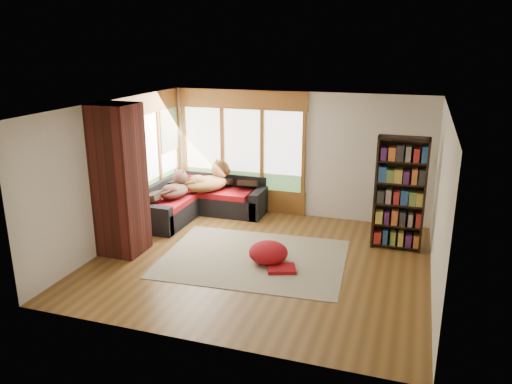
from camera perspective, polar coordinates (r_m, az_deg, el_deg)
The scene contains 17 objects.
floor at distance 8.53m, azimuth 0.47°, elevation -7.87°, with size 5.50×5.50×0.00m, color brown.
ceiling at distance 7.80m, azimuth 0.52°, elevation 9.74°, with size 5.50×5.50×0.00m, color white.
wall_back at distance 10.40m, azimuth 4.69°, elevation 4.25°, with size 5.50×0.04×2.60m, color silver.
wall_front at distance 5.87m, azimuth -6.99°, elevation -6.05°, with size 5.50×0.04×2.60m, color silver.
wall_left at distance 9.25m, azimuth -15.98°, elevation 2.02°, with size 0.04×5.00×2.60m, color silver.
wall_right at distance 7.73m, azimuth 20.32°, elevation -1.30°, with size 0.04×5.00×2.60m, color silver.
windows_back at distance 10.70m, azimuth -1.62°, elevation 4.93°, with size 2.82×0.10×1.90m.
windows_left at distance 10.20m, azimuth -12.14°, elevation 3.96°, with size 0.10×2.62×1.90m.
roller_blind at distance 10.82m, azimuth -9.94°, elevation 6.98°, with size 0.03×0.72×0.90m, color gray.
brick_chimney at distance 8.78m, azimuth -15.33°, elevation 1.29°, with size 0.70×0.70×2.60m, color #471914.
sectional_sofa at distance 10.56m, azimuth -6.84°, elevation -1.24°, with size 2.20×2.20×0.80m.
area_rug at distance 8.61m, azimuth -0.27°, elevation -7.58°, with size 3.07×2.35×0.01m, color beige.
bookshelf at distance 9.04m, azimuth 16.09°, elevation -0.22°, with size 0.87×0.29×2.02m.
pouf at distance 8.40m, azimuth 1.42°, elevation -6.86°, with size 0.66×0.66×0.36m, color maroon.
dog_tan at distance 10.57m, azimuth -5.29°, elevation 1.71°, with size 1.05×1.11×0.54m.
dog_brindle at distance 10.26m, azimuth -9.19°, elevation 0.79°, with size 0.50×0.82×0.45m.
throw_pillows at distance 10.54m, azimuth -6.41°, elevation 1.34°, with size 1.98×1.68×0.45m.
Camera 1 is at (2.35, -7.37, 3.58)m, focal length 35.00 mm.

